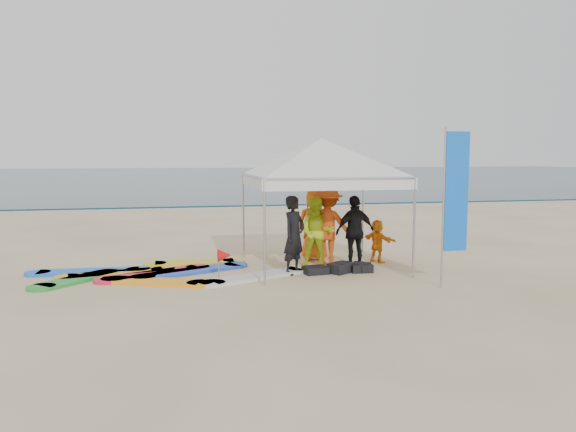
# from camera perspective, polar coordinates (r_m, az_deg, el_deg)

# --- Properties ---
(ground) EXTENTS (120.00, 120.00, 0.00)m
(ground) POSITION_cam_1_polar(r_m,az_deg,el_deg) (10.17, -0.98, -8.39)
(ground) COLOR beige
(ground) RESTS_ON ground
(ocean) EXTENTS (160.00, 84.00, 0.08)m
(ocean) POSITION_cam_1_polar(r_m,az_deg,el_deg) (69.73, -10.49, 4.03)
(ocean) COLOR #0C2633
(ocean) RESTS_ON ground
(shoreline_foam) EXTENTS (160.00, 1.20, 0.01)m
(shoreline_foam) POSITION_cam_1_polar(r_m,az_deg,el_deg) (28.04, -8.13, 0.91)
(shoreline_foam) COLOR silver
(shoreline_foam) RESTS_ON ground
(person_black_a) EXTENTS (0.73, 0.71, 1.70)m
(person_black_a) POSITION_cam_1_polar(r_m,az_deg,el_deg) (12.07, 0.63, -1.96)
(person_black_a) COLOR black
(person_black_a) RESTS_ON ground
(person_yellow) EXTENTS (0.96, 0.86, 1.62)m
(person_yellow) POSITION_cam_1_polar(r_m,az_deg,el_deg) (12.76, 2.96, -1.69)
(person_yellow) COLOR #C3DD1F
(person_yellow) RESTS_ON ground
(person_orange_a) EXTENTS (1.38, 1.18, 1.85)m
(person_orange_a) POSITION_cam_1_polar(r_m,az_deg,el_deg) (13.06, 4.07, -1.00)
(person_orange_a) COLOR #D14712
(person_orange_a) RESTS_ON ground
(person_black_b) EXTENTS (1.02, 0.57, 1.65)m
(person_black_b) POSITION_cam_1_polar(r_m,az_deg,el_deg) (12.93, 6.82, -1.56)
(person_black_b) COLOR black
(person_black_b) RESTS_ON ground
(person_orange_b) EXTENTS (0.91, 0.64, 1.74)m
(person_orange_b) POSITION_cam_1_polar(r_m,az_deg,el_deg) (13.71, 2.69, -0.89)
(person_orange_b) COLOR orange
(person_orange_b) RESTS_ON ground
(person_seated) EXTENTS (0.71, 0.99, 1.03)m
(person_seated) POSITION_cam_1_polar(r_m,az_deg,el_deg) (13.62, 9.06, -2.52)
(person_seated) COLOR orange
(person_seated) RESTS_ON ground
(canopy_tent) EXTENTS (4.45, 4.45, 3.36)m
(canopy_tent) POSITION_cam_1_polar(r_m,az_deg,el_deg) (12.77, 3.41, 7.82)
(canopy_tent) COLOR #A5A5A8
(canopy_tent) RESTS_ON ground
(feather_flag) EXTENTS (0.53, 0.04, 3.10)m
(feather_flag) POSITION_cam_1_polar(r_m,az_deg,el_deg) (11.26, 16.58, 2.17)
(feather_flag) COLOR #A5A5A8
(feather_flag) RESTS_ON ground
(marker_pennant) EXTENTS (0.28, 0.28, 0.64)m
(marker_pennant) POSITION_cam_1_polar(r_m,az_deg,el_deg) (11.71, -6.48, -4.01)
(marker_pennant) COLOR #A5A5A8
(marker_pennant) RESTS_ON ground
(gear_pile) EXTENTS (1.55, 0.61, 0.22)m
(gear_pile) POSITION_cam_1_polar(r_m,az_deg,el_deg) (12.38, 5.48, -5.32)
(gear_pile) COLOR black
(gear_pile) RESTS_ON ground
(surfboard_spread) EXTENTS (5.71, 2.77, 0.07)m
(surfboard_spread) POSITION_cam_1_polar(r_m,az_deg,el_deg) (12.41, -13.03, -5.71)
(surfboard_spread) COLOR gold
(surfboard_spread) RESTS_ON ground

